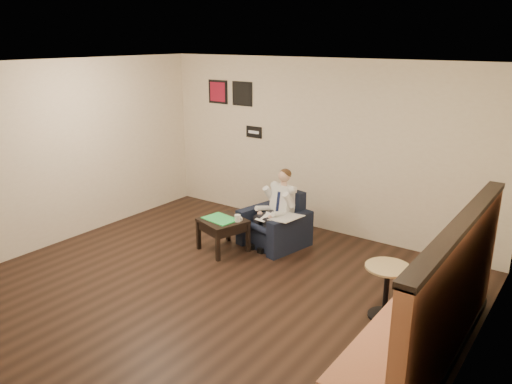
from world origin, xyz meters
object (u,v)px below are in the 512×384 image
Objects in this scene: seated_man at (269,212)px; cafe_table at (386,292)px; coffee_mug at (238,218)px; smartphone at (235,218)px; banquette at (423,291)px; side_table at (223,235)px; green_folder at (220,219)px; armchair at (274,220)px.

seated_man reaches higher than cafe_table.
smartphone is (-0.12, 0.08, -0.05)m from coffee_mug.
cafe_table is (2.60, -0.53, -0.18)m from smartphone.
banquette is at bearing -15.98° from seated_man.
side_table is at bearing -97.35° from smartphone.
armchair is at bearing 49.64° from green_folder.
armchair reaches higher than side_table.
armchair is 0.64m from coffee_mug.
side_table is at bearing -163.80° from coffee_mug.
seated_man reaches higher than armchair.
green_folder is 3.21× the size of smartphone.
banquette is at bearing -16.12° from side_table.
green_folder is at bearing -163.80° from side_table.
green_folder is 4.74× the size of coffee_mug.
seated_man is 2.28× the size of green_folder.
banquette reaches higher than side_table.
smartphone is at bearing -123.62° from seated_man.
side_table is 5.79× the size of coffee_mug.
cafe_table reaches higher than smartphone.
coffee_mug reaches higher than smartphone.
armchair is 0.19m from seated_man.
side_table is at bearing -120.90° from seated_man.
seated_man is 0.78m from side_table.
cafe_table is (2.22, -0.90, -0.24)m from seated_man.
cafe_table is at bearing 134.88° from banquette.
smartphone is 0.05× the size of banquette.
seated_man is 0.53m from coffee_mug.
smartphone is (-0.40, -0.48, 0.09)m from armchair.
seated_man is at bearing 60.79° from coffee_mug.
coffee_mug is (-0.26, -0.46, -0.02)m from seated_man.
banquette reaches higher than cafe_table.
green_folder is (-0.52, -0.54, -0.06)m from seated_man.
smartphone is (0.11, 0.15, 0.25)m from side_table.
cafe_table is at bearing -12.80° from armchair.
armchair is 3.20m from banquette.
green_folder reaches higher than side_table.
side_table is 2.74m from cafe_table.
armchair is 1.72× the size of green_folder.
side_table is 0.31m from smartphone.
cafe_table reaches higher than green_folder.
armchair is 0.63m from smartphone.
seated_man is at bearing 157.88° from cafe_table.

